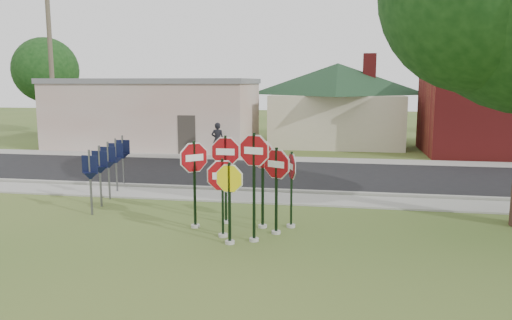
% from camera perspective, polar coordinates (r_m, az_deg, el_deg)
% --- Properties ---
extents(ground, '(120.00, 120.00, 0.00)m').
position_cam_1_polar(ground, '(12.10, -2.43, -10.41)').
color(ground, '#3B5921').
rests_on(ground, ground).
extents(sidewalk_near, '(60.00, 1.60, 0.06)m').
position_cam_1_polar(sidewalk_near, '(17.29, 1.50, -4.37)').
color(sidewalk_near, gray).
rests_on(sidewalk_near, ground).
extents(road, '(60.00, 7.00, 0.04)m').
position_cam_1_polar(road, '(21.66, 3.27, -1.69)').
color(road, black).
rests_on(road, ground).
extents(sidewalk_far, '(60.00, 1.60, 0.06)m').
position_cam_1_polar(sidewalk_far, '(25.88, 4.39, 0.06)').
color(sidewalk_far, gray).
rests_on(sidewalk_far, ground).
extents(curb, '(60.00, 0.20, 0.14)m').
position_cam_1_polar(curb, '(18.25, 1.97, -3.53)').
color(curb, gray).
rests_on(curb, ground).
extents(stop_sign_center, '(1.07, 0.29, 2.88)m').
position_cam_1_polar(stop_sign_center, '(12.39, -0.23, -1.20)').
color(stop_sign_center, '#A19F97').
rests_on(stop_sign_center, ground).
extents(stop_sign_yellow, '(0.97, 0.24, 2.15)m').
position_cam_1_polar(stop_sign_yellow, '(12.31, -3.06, -3.93)').
color(stop_sign_yellow, '#A19F97').
rests_on(stop_sign_yellow, ground).
extents(stop_sign_left, '(1.09, 0.27, 2.18)m').
position_cam_1_polar(stop_sign_left, '(12.87, -3.84, -3.16)').
color(stop_sign_left, '#A19F97').
rests_on(stop_sign_left, ground).
extents(stop_sign_right, '(0.99, 0.49, 2.43)m').
position_cam_1_polar(stop_sign_right, '(13.08, 2.35, -2.15)').
color(stop_sign_right, '#A19F97').
rests_on(stop_sign_right, ground).
extents(stop_sign_back_right, '(0.93, 0.56, 2.58)m').
position_cam_1_polar(stop_sign_back_right, '(13.61, 0.78, -1.25)').
color(stop_sign_back_right, '#A19F97').
rests_on(stop_sign_back_right, ground).
extents(stop_sign_back_left, '(1.15, 0.24, 2.64)m').
position_cam_1_polar(stop_sign_back_left, '(14.07, -3.50, -0.69)').
color(stop_sign_back_left, '#A19F97').
rests_on(stop_sign_back_left, ground).
extents(stop_sign_far_right, '(0.37, 0.93, 2.22)m').
position_cam_1_polar(stop_sign_far_right, '(13.72, 4.07, -2.34)').
color(stop_sign_far_right, '#A19F97').
rests_on(stop_sign_far_right, ground).
extents(stop_sign_far_left, '(0.84, 0.80, 2.54)m').
position_cam_1_polar(stop_sign_far_left, '(13.73, -7.06, -1.30)').
color(stop_sign_far_left, '#A19F97').
rests_on(stop_sign_far_left, ground).
extents(route_sign_row, '(1.43, 4.63, 2.00)m').
position_cam_1_polar(route_sign_row, '(17.74, -16.51, -0.47)').
color(route_sign_row, '#59595E').
rests_on(route_sign_row, ground).
extents(building_stucco, '(12.20, 6.20, 4.20)m').
position_cam_1_polar(building_stucco, '(31.38, -11.51, 5.35)').
color(building_stucco, beige).
rests_on(building_stucco, ground).
extents(building_house, '(11.60, 11.60, 6.20)m').
position_cam_1_polar(building_house, '(33.15, 9.28, 8.19)').
color(building_house, beige).
rests_on(building_house, ground).
extents(utility_pole_near, '(2.20, 0.26, 9.50)m').
position_cam_1_polar(utility_pole_near, '(31.09, -22.36, 10.03)').
color(utility_pole_near, '#4C4233').
rests_on(utility_pole_near, ground).
extents(bg_tree_left, '(4.90, 4.90, 7.35)m').
position_cam_1_polar(bg_tree_left, '(41.73, -22.91, 9.42)').
color(bg_tree_left, black).
rests_on(bg_tree_left, ground).
extents(pedestrian, '(0.68, 0.44, 1.85)m').
position_cam_1_polar(pedestrian, '(26.27, -4.41, 2.29)').
color(pedestrian, black).
rests_on(pedestrian, sidewalk_far).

